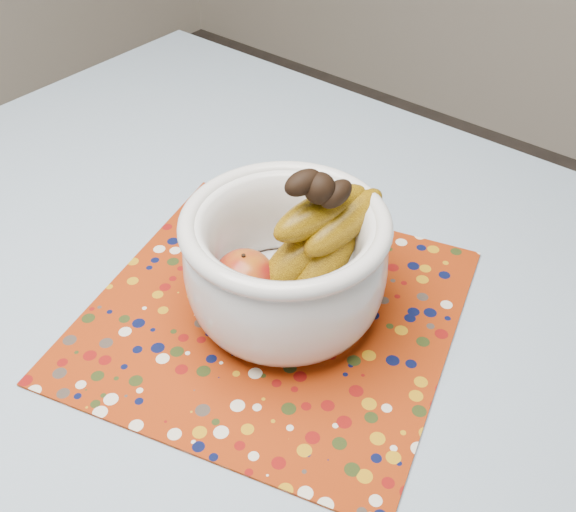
% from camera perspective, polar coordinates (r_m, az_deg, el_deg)
% --- Properties ---
extents(table, '(1.20, 1.20, 0.75)m').
position_cam_1_polar(table, '(0.95, -9.68, -8.68)').
color(table, brown).
rests_on(table, ground).
extents(tablecloth, '(1.32, 1.32, 0.01)m').
position_cam_1_polar(tablecloth, '(0.89, -10.26, -5.23)').
color(tablecloth, slate).
rests_on(tablecloth, table).
extents(placemat, '(0.55, 0.55, 0.00)m').
position_cam_1_polar(placemat, '(0.87, -1.33, -4.83)').
color(placemat, maroon).
rests_on(placemat, tablecloth).
extents(fruit_bowl, '(0.25, 0.26, 0.22)m').
position_cam_1_polar(fruit_bowl, '(0.81, 0.46, 0.15)').
color(fruit_bowl, silver).
rests_on(fruit_bowl, placemat).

